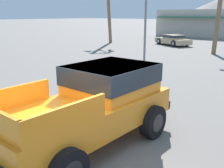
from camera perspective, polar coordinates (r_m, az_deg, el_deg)
The scene contains 4 objects.
ground_plane at distance 6.33m, azimuth -6.13°, elevation -15.32°, with size 320.00×320.00×0.00m, color slate.
orange_pickup_truck at distance 6.56m, azimuth -3.71°, elevation -3.72°, with size 2.37×5.03×1.92m.
parked_car_tan at distance 28.87m, azimuth 13.13°, elevation 9.36°, with size 4.54×3.42×1.09m.
storefront_building at distance 43.29m, azimuth 18.32°, elevation 12.55°, with size 10.77×7.74×3.85m.
Camera 1 is at (3.97, -3.77, 3.18)m, focal length 42.00 mm.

